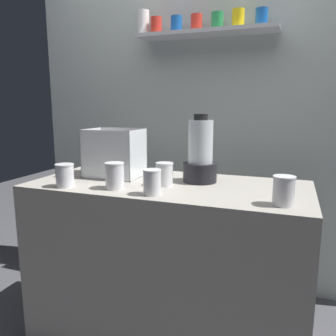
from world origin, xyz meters
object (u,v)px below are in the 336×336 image
(carrot_display_bin, at_px, (115,162))
(juice_cup_pomegranate_far_left, at_px, (65,177))
(juice_cup_orange_right, at_px, (152,184))
(juice_cup_beet_far_right, at_px, (284,192))
(juice_cup_beet_middle, at_px, (165,176))
(juice_cup_orange_left, at_px, (115,177))
(blender_pitcher, at_px, (200,155))

(carrot_display_bin, distance_m, juice_cup_pomegranate_far_left, 0.32)
(juice_cup_pomegranate_far_left, bearing_deg, carrot_display_bin, 70.65)
(juice_cup_orange_right, relative_size, juice_cup_beet_far_right, 0.96)
(juice_cup_beet_middle, relative_size, juice_cup_orange_right, 1.01)
(juice_cup_orange_right, bearing_deg, carrot_display_bin, 139.89)
(juice_cup_pomegranate_far_left, distance_m, juice_cup_beet_middle, 0.49)
(juice_cup_pomegranate_far_left, xyz_separation_m, juice_cup_orange_left, (0.25, 0.05, 0.00))
(blender_pitcher, relative_size, juice_cup_orange_right, 3.06)
(blender_pitcher, relative_size, juice_cup_pomegranate_far_left, 3.09)
(juice_cup_pomegranate_far_left, relative_size, juice_cup_orange_left, 0.90)
(blender_pitcher, distance_m, juice_cup_beet_middle, 0.22)
(juice_cup_orange_left, bearing_deg, juice_cup_orange_right, -10.96)
(carrot_display_bin, xyz_separation_m, juice_cup_orange_left, (0.14, -0.25, -0.03))
(juice_cup_pomegranate_far_left, distance_m, juice_cup_beet_far_right, 1.01)
(juice_cup_pomegranate_far_left, xyz_separation_m, juice_cup_orange_right, (0.46, 0.01, 0.00))
(blender_pitcher, height_order, juice_cup_beet_middle, blender_pitcher)
(juice_cup_beet_middle, height_order, juice_cup_beet_far_right, juice_cup_beet_far_right)
(carrot_display_bin, xyz_separation_m, juice_cup_orange_right, (0.35, -0.29, -0.03))
(carrot_display_bin, bearing_deg, juice_cup_beet_far_right, -16.36)
(blender_pitcher, bearing_deg, juice_cup_orange_right, -112.10)
(juice_cup_beet_middle, height_order, juice_cup_orange_right, juice_cup_beet_middle)
(juice_cup_pomegranate_far_left, bearing_deg, juice_cup_orange_right, 1.29)
(juice_cup_orange_left, distance_m, juice_cup_orange_right, 0.21)
(blender_pitcher, distance_m, juice_cup_orange_left, 0.45)
(juice_cup_orange_right, bearing_deg, blender_pitcher, 67.90)
(juice_cup_beet_far_right, bearing_deg, blender_pitcher, 144.91)
(juice_cup_beet_far_right, bearing_deg, juice_cup_orange_left, 179.18)
(juice_cup_beet_far_right, bearing_deg, juice_cup_beet_middle, 164.96)
(blender_pitcher, relative_size, juice_cup_beet_far_right, 2.93)
(carrot_display_bin, bearing_deg, juice_cup_pomegranate_far_left, -109.35)
(juice_cup_orange_left, relative_size, juice_cup_orange_right, 1.10)
(blender_pitcher, height_order, juice_cup_pomegranate_far_left, blender_pitcher)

